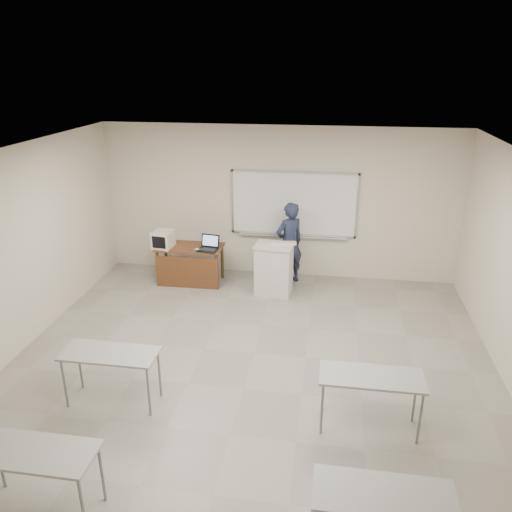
% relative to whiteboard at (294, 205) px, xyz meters
% --- Properties ---
extents(floor, '(7.00, 8.00, 0.01)m').
position_rel_whiteboard_xyz_m(floor, '(-0.30, -3.97, -1.49)').
color(floor, gray).
rests_on(floor, ground).
extents(whiteboard, '(2.48, 0.10, 1.31)m').
position_rel_whiteboard_xyz_m(whiteboard, '(0.00, 0.00, 0.00)').
color(whiteboard, white).
rests_on(whiteboard, floor).
extents(student_desks, '(4.40, 2.20, 0.73)m').
position_rel_whiteboard_xyz_m(student_desks, '(-0.30, -5.32, -0.81)').
color(student_desks, '#959691').
rests_on(student_desks, floor).
extents(instructor_desk, '(1.29, 0.64, 0.75)m').
position_rel_whiteboard_xyz_m(instructor_desk, '(-1.95, -0.78, -0.96)').
color(instructor_desk, brown).
rests_on(instructor_desk, floor).
extents(podium, '(0.69, 0.51, 0.97)m').
position_rel_whiteboard_xyz_m(podium, '(-0.27, -0.94, -0.99)').
color(podium, '#BBB9B3').
rests_on(podium, floor).
extents(crt_monitor, '(0.36, 0.40, 0.34)m').
position_rel_whiteboard_xyz_m(crt_monitor, '(-2.43, -0.79, -0.57)').
color(crt_monitor, beige).
rests_on(crt_monitor, instructor_desk).
extents(laptop, '(0.36, 0.33, 0.27)m').
position_rel_whiteboard_xyz_m(laptop, '(-1.55, -0.79, -0.67)').
color(laptop, black).
rests_on(laptop, instructor_desk).
extents(mouse, '(0.12, 0.09, 0.04)m').
position_rel_whiteboard_xyz_m(mouse, '(-1.75, -0.87, -0.71)').
color(mouse, '#A3A7AA').
rests_on(mouse, instructor_desk).
extents(keyboard, '(0.51, 0.23, 0.03)m').
position_rel_whiteboard_xyz_m(keyboard, '(-0.12, -0.86, -0.50)').
color(keyboard, beige).
rests_on(keyboard, podium).
extents(presenter, '(0.71, 0.68, 1.63)m').
position_rel_whiteboard_xyz_m(presenter, '(-0.04, -0.39, -0.66)').
color(presenter, black).
rests_on(presenter, floor).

